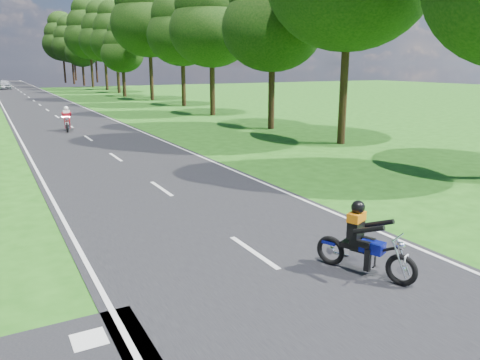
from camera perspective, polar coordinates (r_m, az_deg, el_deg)
ground at (r=8.75m, az=8.42°, el=-13.27°), size 160.00×160.00×0.00m
main_road at (r=56.50m, az=-23.84°, el=8.83°), size 7.00×140.00×0.02m
road_markings at (r=54.63m, az=-23.81°, el=8.71°), size 7.40×140.00×0.01m
treeline at (r=66.65m, az=-24.12°, el=16.55°), size 40.00×115.35×14.78m
rider_near_blue at (r=9.27m, az=15.07°, el=-6.94°), size 1.20×1.84×1.45m
rider_far_red at (r=30.20m, az=-20.34°, el=7.03°), size 0.89×1.84×1.47m
distant_car at (r=83.62m, az=-26.75°, el=10.37°), size 1.86×4.40×1.49m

